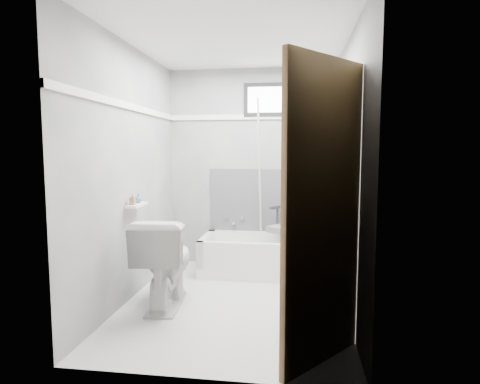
% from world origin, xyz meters
% --- Properties ---
extents(floor, '(2.60, 2.60, 0.00)m').
position_xyz_m(floor, '(0.00, 0.00, 0.00)').
color(floor, silver).
rests_on(floor, ground).
extents(ceiling, '(2.60, 2.60, 0.00)m').
position_xyz_m(ceiling, '(0.00, 0.00, 2.40)').
color(ceiling, silver).
rests_on(ceiling, floor).
extents(wall_back, '(2.00, 0.02, 2.40)m').
position_xyz_m(wall_back, '(0.00, 1.30, 1.20)').
color(wall_back, slate).
rests_on(wall_back, floor).
extents(wall_front, '(2.00, 0.02, 2.40)m').
position_xyz_m(wall_front, '(0.00, -1.30, 1.20)').
color(wall_front, slate).
rests_on(wall_front, floor).
extents(wall_left, '(0.02, 2.60, 2.40)m').
position_xyz_m(wall_left, '(-1.00, 0.00, 1.20)').
color(wall_left, slate).
rests_on(wall_left, floor).
extents(wall_right, '(0.02, 2.60, 2.40)m').
position_xyz_m(wall_right, '(1.00, 0.00, 1.20)').
color(wall_right, slate).
rests_on(wall_right, floor).
extents(bathtub, '(1.50, 0.70, 0.42)m').
position_xyz_m(bathtub, '(0.23, 0.93, 0.21)').
color(bathtub, white).
rests_on(bathtub, floor).
extents(office_chair, '(0.75, 0.75, 0.93)m').
position_xyz_m(office_chair, '(0.53, 0.98, 0.58)').
color(office_chair, '#5C5C60').
rests_on(office_chair, bathtub).
extents(toilet, '(0.53, 0.86, 0.81)m').
position_xyz_m(toilet, '(-0.62, -0.16, 0.40)').
color(toilet, silver).
rests_on(toilet, floor).
extents(door, '(0.78, 0.78, 2.00)m').
position_xyz_m(door, '(0.98, -1.28, 1.00)').
color(door, brown).
rests_on(door, floor).
extents(window, '(0.66, 0.04, 0.40)m').
position_xyz_m(window, '(0.25, 1.29, 2.02)').
color(window, black).
rests_on(window, wall_back).
extents(backerboard, '(1.50, 0.02, 0.78)m').
position_xyz_m(backerboard, '(0.25, 1.29, 0.80)').
color(backerboard, '#4C4C4F').
rests_on(backerboard, wall_back).
extents(trim_back, '(2.00, 0.02, 0.06)m').
position_xyz_m(trim_back, '(0.00, 1.29, 1.82)').
color(trim_back, white).
rests_on(trim_back, wall_back).
extents(trim_left, '(0.02, 2.60, 0.06)m').
position_xyz_m(trim_left, '(-0.99, 0.00, 1.82)').
color(trim_left, white).
rests_on(trim_left, wall_left).
extents(pole, '(0.02, 0.62, 1.86)m').
position_xyz_m(pole, '(0.14, 1.06, 1.05)').
color(pole, silver).
rests_on(pole, bathtub).
extents(shelf, '(0.10, 0.32, 0.02)m').
position_xyz_m(shelf, '(-0.93, -0.02, 0.90)').
color(shelf, white).
rests_on(shelf, wall_left).
extents(soap_bottle_a, '(0.05, 0.05, 0.11)m').
position_xyz_m(soap_bottle_a, '(-0.94, -0.10, 0.97)').
color(soap_bottle_a, '#916D48').
rests_on(soap_bottle_a, shelf).
extents(soap_bottle_b, '(0.10, 0.10, 0.09)m').
position_xyz_m(soap_bottle_b, '(-0.94, 0.04, 0.96)').
color(soap_bottle_b, slate).
rests_on(soap_bottle_b, shelf).
extents(faucet, '(0.26, 0.10, 0.16)m').
position_xyz_m(faucet, '(-0.20, 1.27, 0.55)').
color(faucet, silver).
rests_on(faucet, wall_back).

